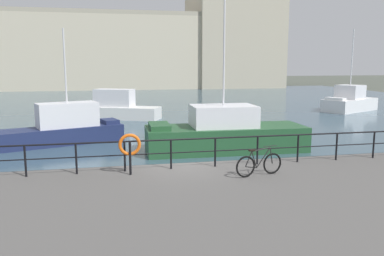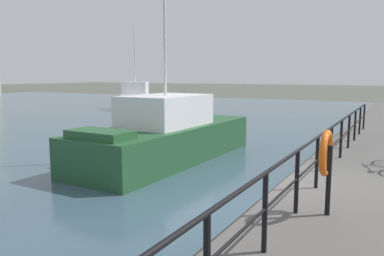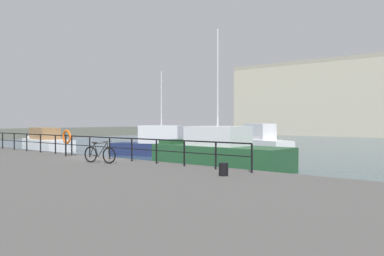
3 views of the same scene
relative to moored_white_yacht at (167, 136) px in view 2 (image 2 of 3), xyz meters
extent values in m
plane|color=#4C5147|center=(-3.29, -5.28, -0.92)|extent=(240.00, 240.00, 0.00)
cube|color=#23512D|center=(0.07, 0.00, -0.26)|extent=(8.32, 2.90, 1.29)
cube|color=silver|center=(-0.07, 0.00, 0.93)|extent=(3.31, 2.23, 1.10)
cube|color=#23512D|center=(-3.40, 0.06, 0.50)|extent=(1.03, 1.94, 0.24)
cylinder|color=silver|center=(-0.07, 0.00, 4.22)|extent=(0.10, 0.10, 5.48)
cube|color=white|center=(16.67, 14.35, -0.32)|extent=(6.46, 4.99, 1.18)
cube|color=silver|center=(16.61, 14.32, 0.92)|extent=(2.77, 2.85, 1.31)
cube|color=white|center=(14.45, 13.21, 0.39)|extent=(1.45, 1.92, 0.24)
cylinder|color=silver|center=(16.61, 14.32, 4.17)|extent=(0.10, 0.10, 5.19)
cylinder|color=black|center=(-6.96, -6.03, 0.44)|extent=(0.07, 0.07, 1.05)
cylinder|color=black|center=(-5.34, -6.03, 0.44)|extent=(0.07, 0.07, 1.05)
cylinder|color=black|center=(-3.73, -6.03, 0.44)|extent=(0.07, 0.07, 1.05)
cylinder|color=black|center=(-2.11, -6.03, 0.44)|extent=(0.07, 0.07, 1.05)
cylinder|color=black|center=(-0.50, -6.03, 0.44)|extent=(0.07, 0.07, 1.05)
cylinder|color=black|center=(1.12, -6.03, 0.44)|extent=(0.07, 0.07, 1.05)
cylinder|color=black|center=(2.73, -6.03, 0.44)|extent=(0.07, 0.07, 1.05)
cylinder|color=black|center=(4.35, -6.03, 0.44)|extent=(0.07, 0.07, 1.05)
cylinder|color=black|center=(5.96, -6.03, 0.44)|extent=(0.07, 0.07, 1.05)
cylinder|color=black|center=(-5.34, -6.03, 0.97)|extent=(22.60, 0.06, 0.06)
cylinder|color=black|center=(-5.34, -6.03, 0.50)|extent=(22.60, 0.04, 0.04)
cylinder|color=black|center=(-5.18, -6.50, 0.49)|extent=(0.08, 0.08, 1.15)
torus|color=orange|center=(-5.18, -6.44, 0.94)|extent=(0.75, 0.11, 0.75)
camera|label=1|loc=(-5.74, -19.49, 3.62)|focal=36.92mm
camera|label=2|loc=(-11.43, -7.49, 2.18)|focal=35.41mm
camera|label=3|loc=(13.78, -18.54, 1.80)|focal=38.21mm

